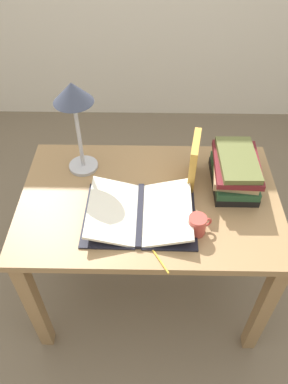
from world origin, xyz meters
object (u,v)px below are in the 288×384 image
open_book (140,213)px  book_stack_tall (235,171)px  coffee_mug (197,225)px  book_standing_upright (194,161)px  reading_lamp (74,103)px  pencil (158,257)px

open_book → book_stack_tall: bearing=26.3°
book_stack_tall → coffee_mug: bearing=-123.6°
book_standing_upright → coffee_mug: book_standing_upright is taller
book_stack_tall → book_standing_upright: size_ratio=1.37×
reading_lamp → pencil: reading_lamp is taller
open_book → book_standing_upright: book_standing_upright is taller
book_stack_tall → pencil: book_stack_tall is taller
open_book → reading_lamp: size_ratio=1.06×
coffee_mug → pencil: (-0.16, -0.13, -0.04)m
book_stack_tall → pencil: bearing=-130.0°
open_book → pencil: open_book is taller
open_book → book_standing_upright: bearing=44.8°
reading_lamp → pencil: bearing=-55.7°
open_book → reading_lamp: bearing=133.3°
open_book → pencil: bearing=-70.0°
open_book → coffee_mug: (0.23, -0.08, 0.02)m
reading_lamp → coffee_mug: (0.51, -0.38, -0.31)m
open_book → coffee_mug: size_ratio=4.74×
book_stack_tall → book_standing_upright: bearing=171.7°
book_standing_upright → coffee_mug: size_ratio=2.26×
book_stack_tall → pencil: (-0.34, -0.41, -0.07)m
open_book → coffee_mug: bearing=-18.4°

